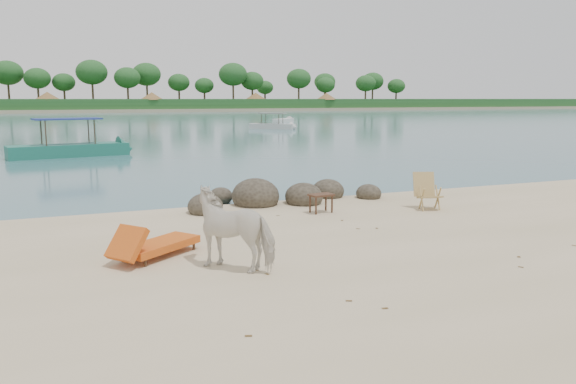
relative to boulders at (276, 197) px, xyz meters
name	(u,v)px	position (x,y,z in m)	size (l,w,h in m)	color
water	(97,118)	(-0.33, 84.30, -0.20)	(400.00, 400.00, 0.00)	#3B6C76
far_shore	(81,109)	(-0.33, 164.30, -0.20)	(420.00, 90.00, 1.40)	tan
far_scenery	(85,99)	(-0.30, 130.99, 2.94)	(420.00, 18.00, 9.50)	#1E4C1E
boulders	(276,197)	(0.00, 0.00, 0.00)	(6.28, 2.83, 1.06)	#312A21
cow	(236,229)	(-3.02, -5.84, 0.54)	(0.80, 1.76, 1.49)	silver
side_table	(321,205)	(0.61, -1.88, 0.06)	(0.65, 0.42, 0.52)	#362015
lounge_chair	(159,242)	(-4.24, -4.58, 0.12)	(2.13, 0.75, 0.64)	orange
deck_chair	(430,192)	(3.68, -2.61, 0.32)	(0.66, 0.73, 1.04)	tan
boat_near	(68,125)	(-5.61, 17.85, 1.53)	(7.11, 1.60, 3.45)	#1C6856
boat_mid	(272,115)	(15.05, 41.07, 1.18)	(5.65, 1.27, 2.76)	beige
boat_far	(284,120)	(22.28, 56.15, 0.11)	(5.30, 1.19, 0.61)	silver
dead_leaves	(390,250)	(0.36, -5.84, -0.19)	(8.06, 7.23, 0.00)	brown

